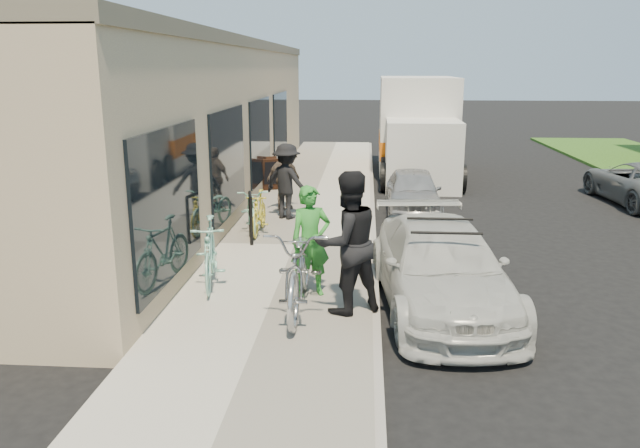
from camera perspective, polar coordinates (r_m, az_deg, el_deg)
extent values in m
plane|color=black|center=(9.38, 7.87, -8.09)|extent=(120.00, 120.00, 0.00)
cube|color=#A9A498|center=(12.24, -2.35, -2.22)|extent=(3.00, 34.00, 0.15)
cube|color=gray|center=(12.17, 4.92, -2.41)|extent=(0.12, 34.00, 0.13)
cube|color=tan|center=(17.36, -11.35, 8.87)|extent=(3.50, 20.00, 4.00)
cube|color=#675F4E|center=(17.30, -11.70, 15.81)|extent=(3.60, 20.00, 0.25)
cube|color=black|center=(9.32, -13.65, 1.81)|extent=(0.06, 3.00, 2.20)
cube|color=black|center=(13.12, -8.39, 5.58)|extent=(0.06, 3.00, 2.20)
cube|color=black|center=(17.01, -5.48, 7.62)|extent=(0.06, 3.00, 2.20)
cube|color=black|center=(20.95, -3.65, 8.89)|extent=(0.06, 3.00, 2.20)
cylinder|color=black|center=(12.13, -6.31, 0.19)|extent=(0.07, 0.07, 0.93)
cylinder|color=black|center=(12.73, -6.39, 0.86)|extent=(0.07, 0.07, 0.93)
cylinder|color=black|center=(12.33, -6.41, 2.63)|extent=(0.19, 0.62, 0.07)
cube|color=black|center=(17.49, -4.44, 4.54)|extent=(0.59, 0.44, 0.90)
cube|color=black|center=(17.80, -4.74, 4.70)|extent=(0.59, 0.44, 0.90)
cube|color=black|center=(17.45, -4.41, 4.67)|extent=(0.46, 0.32, 0.65)
imported|color=beige|center=(9.48, 10.96, -3.92)|extent=(2.15, 4.47, 1.26)
cylinder|color=black|center=(8.85, 11.49, -0.87)|extent=(1.00, 0.04, 0.04)
cylinder|color=black|center=(9.66, 10.89, 0.42)|extent=(1.00, 0.04, 0.04)
imported|color=#97979C|center=(15.52, 8.49, 2.97)|extent=(1.33, 3.23, 1.10)
cube|color=silver|center=(18.59, 9.33, 6.23)|extent=(2.15, 2.15, 2.02)
cube|color=black|center=(18.54, 9.39, 7.53)|extent=(1.97, 0.09, 0.96)
cube|color=silver|center=(21.68, 8.79, 9.07)|extent=(2.50, 4.50, 3.08)
cube|color=#D95E0C|center=(21.75, 8.73, 7.25)|extent=(2.53, 4.52, 0.58)
cylinder|color=black|center=(18.11, 6.01, 4.25)|extent=(0.28, 0.85, 0.85)
cylinder|color=black|center=(18.27, 12.71, 4.07)|extent=(0.28, 0.85, 0.85)
cylinder|color=black|center=(19.26, 5.96, 4.85)|extent=(0.28, 0.85, 0.85)
cylinder|color=black|center=(19.41, 12.27, 4.68)|extent=(0.28, 0.85, 0.85)
cylinder|color=black|center=(23.26, 5.82, 6.47)|extent=(0.28, 0.85, 0.85)
cylinder|color=black|center=(23.38, 11.07, 6.32)|extent=(0.28, 0.85, 0.85)
imported|color=#ABABAD|center=(8.86, -1.78, -3.88)|extent=(0.86, 2.43, 1.27)
imported|color=#2D872D|center=(9.36, -0.87, -1.58)|extent=(0.71, 0.59, 1.68)
imported|color=black|center=(8.68, 2.53, -1.71)|extent=(1.24, 1.17, 2.02)
imported|color=#8ED3BC|center=(10.02, -10.03, -2.58)|extent=(0.80, 1.83, 1.06)
imported|color=#8ED3BC|center=(13.23, -6.25, 1.38)|extent=(1.03, 1.88, 0.94)
imported|color=gold|center=(13.01, -5.59, 1.05)|extent=(0.42, 1.47, 0.88)
imported|color=black|center=(14.17, -3.05, 3.91)|extent=(1.28, 1.08, 1.71)
imported|color=brown|center=(15.16, -3.37, 4.17)|extent=(0.92, 0.81, 1.50)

